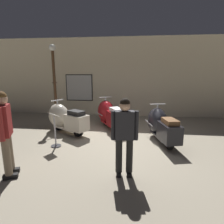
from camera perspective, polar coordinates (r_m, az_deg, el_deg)
The scene contains 9 objects.
ground_plane at distance 5.52m, azimuth 2.29°, elevation -9.63°, with size 60.00×60.00×0.00m, color gray.
showroom_back_wall at distance 8.80m, azimuth 4.17°, elevation 10.55°, with size 18.00×0.24×3.59m.
scooter_0 at distance 6.58m, azimuth -14.61°, elevation -1.78°, with size 1.80×1.41×1.11m.
scooter_1 at distance 6.90m, azimuth -0.97°, elevation -0.65°, with size 1.37×1.86×1.13m.
scooter_2 at distance 5.82m, azimuth 14.69°, elevation -3.75°, with size 0.89×1.84×1.08m.
lamppost at distance 7.71m, azimuth -17.24°, elevation 7.99°, with size 0.28×0.28×3.08m.
visitor_0 at distance 3.62m, azimuth 3.86°, elevation -6.25°, with size 0.53×0.28×1.58m.
visitor_1 at distance 4.12m, azimuth -30.15°, elevation -4.45°, with size 0.39×0.54×1.72m.
info_stanchion at distance 5.42m, azimuth -17.11°, elevation -6.13°, with size 0.39×0.38×0.97m.
Camera 1 is at (0.37, -5.11, 2.07)m, focal length 29.68 mm.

